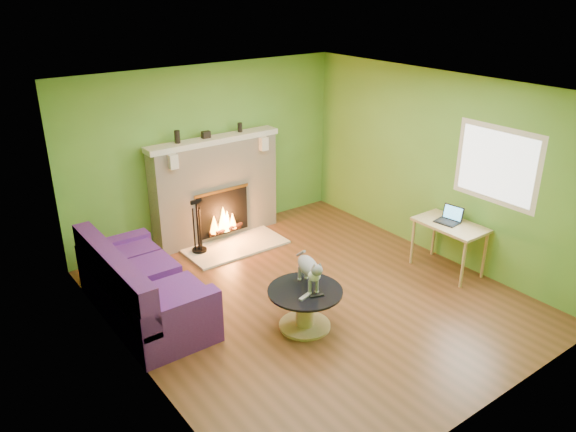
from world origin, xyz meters
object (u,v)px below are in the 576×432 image
desk (450,229)px  cat (308,270)px  coffee_table (305,306)px  sofa (140,289)px

desk → cat: bearing=176.7°
cat → desk: bearing=14.6°
coffee_table → cat: (0.08, 0.05, 0.41)m
coffee_table → cat: 0.42m
sofa → cat: (1.49, -1.29, 0.34)m
coffee_table → desk: (2.40, -0.08, 0.33)m
desk → sofa: bearing=159.4°
sofa → desk: size_ratio=2.17×
coffee_table → desk: size_ratio=0.91×
coffee_table → cat: size_ratio=1.28×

